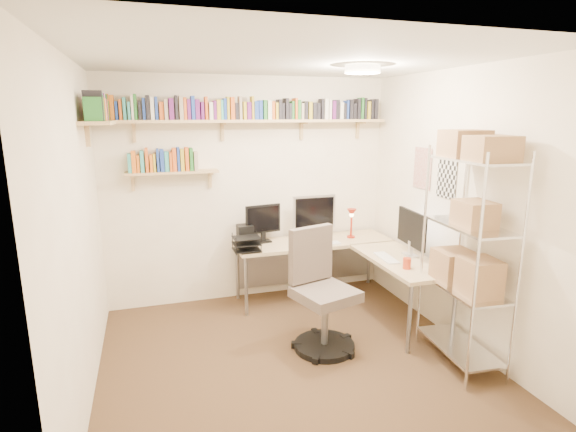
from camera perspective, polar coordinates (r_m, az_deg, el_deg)
The scene contains 6 objects.
ground at distance 4.15m, azimuth 0.34°, elevation -17.48°, with size 3.20×3.20×0.00m, color #402B1B.
room_shell at distance 3.62m, azimuth 0.44°, elevation 4.20°, with size 3.24×3.04×2.52m.
wall_shelves at distance 4.75m, azimuth -9.51°, elevation 11.84°, with size 3.12×1.09×0.79m.
corner_desk at distance 4.92m, azimuth 4.65°, elevation -3.90°, with size 1.83×1.75×1.19m.
office_chair at distance 4.13m, azimuth 4.19°, elevation -10.45°, with size 0.60×0.61×1.10m.
wire_rack at distance 3.91m, azimuth 22.11°, elevation -1.02°, with size 0.46×0.83×1.97m.
Camera 1 is at (-1.10, -3.41, 2.09)m, focal length 28.00 mm.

